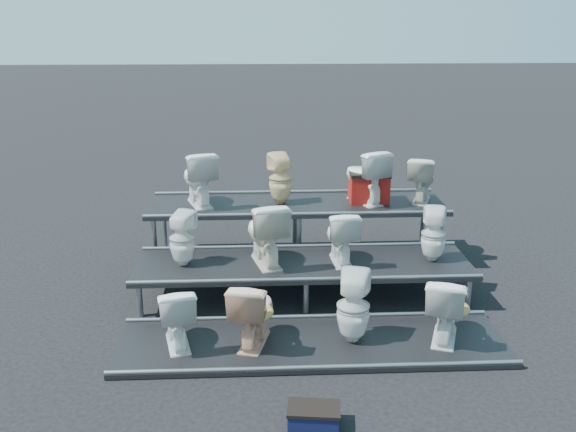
{
  "coord_description": "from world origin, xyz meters",
  "views": [
    {
      "loc": [
        -0.57,
        -7.5,
        3.45
      ],
      "look_at": [
        -0.19,
        0.1,
        1.04
      ],
      "focal_mm": 40.0,
      "sensor_mm": 36.0,
      "label": 1
    }
  ],
  "objects_px": {
    "toilet_7": "(434,234)",
    "toilet_8": "(198,178)",
    "toilet_10": "(365,176)",
    "toilet_9": "(280,179)",
    "toilet_6": "(341,236)",
    "toilet_11": "(422,179)",
    "toilet_3": "(446,307)",
    "toilet_5": "(265,232)",
    "toilet_2": "(353,307)",
    "toilet_4": "(182,239)",
    "toilet_0": "(176,315)",
    "step_stool": "(314,418)",
    "red_crate": "(369,188)",
    "toilet_1": "(253,311)"
  },
  "relations": [
    {
      "from": "toilet_3",
      "to": "toilet_11",
      "type": "distance_m",
      "value": 2.73
    },
    {
      "from": "toilet_1",
      "to": "toilet_5",
      "type": "height_order",
      "value": "toilet_5"
    },
    {
      "from": "toilet_1",
      "to": "toilet_8",
      "type": "xyz_separation_m",
      "value": [
        -0.76,
        2.6,
        0.82
      ]
    },
    {
      "from": "toilet_2",
      "to": "toilet_1",
      "type": "bearing_deg",
      "value": 15.32
    },
    {
      "from": "toilet_10",
      "to": "step_stool",
      "type": "distance_m",
      "value": 4.32
    },
    {
      "from": "toilet_0",
      "to": "toilet_7",
      "type": "bearing_deg",
      "value": -170.2
    },
    {
      "from": "toilet_6",
      "to": "toilet_8",
      "type": "relative_size",
      "value": 0.88
    },
    {
      "from": "red_crate",
      "to": "toilet_7",
      "type": "bearing_deg",
      "value": -64.17
    },
    {
      "from": "toilet_0",
      "to": "toilet_11",
      "type": "distance_m",
      "value": 4.23
    },
    {
      "from": "toilet_3",
      "to": "toilet_11",
      "type": "height_order",
      "value": "toilet_11"
    },
    {
      "from": "toilet_6",
      "to": "toilet_9",
      "type": "xyz_separation_m",
      "value": [
        -0.71,
        1.3,
        0.42
      ]
    },
    {
      "from": "toilet_5",
      "to": "step_stool",
      "type": "distance_m",
      "value": 2.85
    },
    {
      "from": "toilet_3",
      "to": "toilet_5",
      "type": "height_order",
      "value": "toilet_5"
    },
    {
      "from": "toilet_6",
      "to": "toilet_4",
      "type": "bearing_deg",
      "value": -3.19
    },
    {
      "from": "toilet_5",
      "to": "toilet_8",
      "type": "xyz_separation_m",
      "value": [
        -0.92,
        1.3,
        0.38
      ]
    },
    {
      "from": "toilet_8",
      "to": "red_crate",
      "type": "distance_m",
      "value": 2.43
    },
    {
      "from": "toilet_2",
      "to": "toilet_4",
      "type": "distance_m",
      "value": 2.36
    },
    {
      "from": "toilet_0",
      "to": "toilet_5",
      "type": "bearing_deg",
      "value": -139.91
    },
    {
      "from": "toilet_2",
      "to": "toilet_3",
      "type": "relative_size",
      "value": 1.07
    },
    {
      "from": "step_stool",
      "to": "toilet_11",
      "type": "bearing_deg",
      "value": 71.88
    },
    {
      "from": "toilet_0",
      "to": "toilet_3",
      "type": "height_order",
      "value": "toilet_3"
    },
    {
      "from": "toilet_3",
      "to": "toilet_9",
      "type": "relative_size",
      "value": 1.03
    },
    {
      "from": "toilet_5",
      "to": "toilet_8",
      "type": "bearing_deg",
      "value": -68.49
    },
    {
      "from": "toilet_1",
      "to": "toilet_11",
      "type": "xyz_separation_m",
      "value": [
        2.42,
        2.6,
        0.76
      ]
    },
    {
      "from": "toilet_8",
      "to": "toilet_11",
      "type": "xyz_separation_m",
      "value": [
        3.18,
        0.0,
        -0.06
      ]
    },
    {
      "from": "toilet_8",
      "to": "step_stool",
      "type": "height_order",
      "value": "toilet_8"
    },
    {
      "from": "toilet_7",
      "to": "toilet_10",
      "type": "distance_m",
      "value": 1.53
    },
    {
      "from": "toilet_5",
      "to": "toilet_9",
      "type": "distance_m",
      "value": 1.37
    },
    {
      "from": "toilet_4",
      "to": "toilet_0",
      "type": "bearing_deg",
      "value": 116.61
    },
    {
      "from": "toilet_3",
      "to": "step_stool",
      "type": "xyz_separation_m",
      "value": [
        -1.55,
        -1.42,
        -0.35
      ]
    },
    {
      "from": "toilet_7",
      "to": "toilet_10",
      "type": "height_order",
      "value": "toilet_10"
    },
    {
      "from": "toilet_7",
      "to": "toilet_8",
      "type": "height_order",
      "value": "toilet_8"
    },
    {
      "from": "toilet_6",
      "to": "red_crate",
      "type": "distance_m",
      "value": 1.46
    },
    {
      "from": "toilet_10",
      "to": "toilet_1",
      "type": "bearing_deg",
      "value": 34.59
    },
    {
      "from": "toilet_10",
      "to": "step_stool",
      "type": "bearing_deg",
      "value": 51.22
    },
    {
      "from": "toilet_9",
      "to": "step_stool",
      "type": "bearing_deg",
      "value": 75.68
    },
    {
      "from": "toilet_11",
      "to": "toilet_6",
      "type": "bearing_deg",
      "value": 64.78
    },
    {
      "from": "toilet_6",
      "to": "toilet_10",
      "type": "xyz_separation_m",
      "value": [
        0.5,
        1.3,
        0.45
      ]
    },
    {
      "from": "toilet_4",
      "to": "step_stool",
      "type": "relative_size",
      "value": 1.56
    },
    {
      "from": "toilet_5",
      "to": "toilet_11",
      "type": "height_order",
      "value": "toilet_11"
    },
    {
      "from": "toilet_6",
      "to": "red_crate",
      "type": "relative_size",
      "value": 1.25
    },
    {
      "from": "toilet_2",
      "to": "toilet_6",
      "type": "relative_size",
      "value": 1.16
    },
    {
      "from": "toilet_6",
      "to": "toilet_8",
      "type": "distance_m",
      "value": 2.31
    },
    {
      "from": "toilet_4",
      "to": "toilet_3",
      "type": "bearing_deg",
      "value": -179.54
    },
    {
      "from": "toilet_4",
      "to": "toilet_9",
      "type": "height_order",
      "value": "toilet_9"
    },
    {
      "from": "toilet_2",
      "to": "red_crate",
      "type": "distance_m",
      "value": 2.75
    },
    {
      "from": "toilet_1",
      "to": "toilet_8",
      "type": "height_order",
      "value": "toilet_8"
    },
    {
      "from": "toilet_9",
      "to": "toilet_6",
      "type": "bearing_deg",
      "value": 102.28
    },
    {
      "from": "toilet_1",
      "to": "red_crate",
      "type": "bearing_deg",
      "value": -108.15
    },
    {
      "from": "toilet_4",
      "to": "toilet_11",
      "type": "relative_size",
      "value": 1.04
    }
  ]
}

